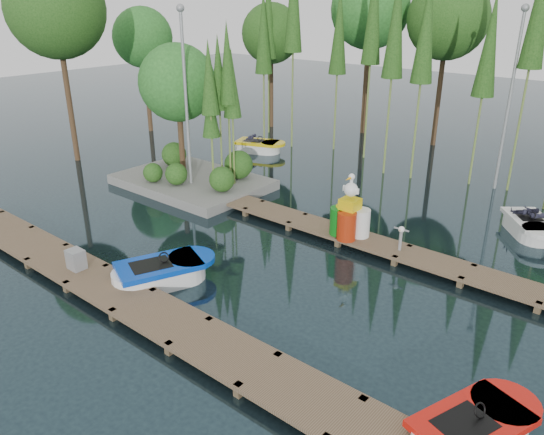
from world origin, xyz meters
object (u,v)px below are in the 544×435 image
Objects in this scene: boat_yellow_far at (258,146)px; utility_cabinet at (76,259)px; island at (188,110)px; yellow_barrel at (345,219)px; drum_cluster at (349,219)px; boat_blue at (162,273)px; boat_red at (473,432)px.

utility_cabinet is (4.82, -13.38, 0.30)m from boat_yellow_far.
island is 8.61m from yellow_barrel.
boat_blue is at bearing -116.34° from drum_cluster.
boat_blue is 1.09× the size of boat_yellow_far.
boat_yellow_far is 11.32m from yellow_barrel.
boat_blue reaches higher than boat_red.
island is 9.01m from utility_cabinet.
boat_yellow_far is at bearing 109.79° from utility_cabinet.
boat_red is 1.43× the size of drum_cluster.
boat_red is 5.23× the size of utility_cabinet.
boat_red is at bearing 6.07° from utility_cabinet.
drum_cluster is at bearing 55.06° from utility_cabinet.
yellow_barrel is at bearing 157.42° from boat_red.
drum_cluster reaches higher than yellow_barrel.
boat_blue is 1.54× the size of drum_cluster.
boat_blue is 5.61× the size of utility_cabinet.
boat_blue is at bearing -113.56° from yellow_barrel.
drum_cluster reaches higher than boat_yellow_far.
island reaches higher than yellow_barrel.
island is at bearing 115.40° from utility_cabinet.
utility_cabinet is at bearing -64.60° from island.
yellow_barrel is at bearing -5.49° from island.
boat_blue is 13.85m from boat_yellow_far.
island is 2.27× the size of boat_yellow_far.
boat_red is at bearing -37.62° from boat_yellow_far.
island reaches higher than boat_red.
utility_cabinet is 0.61× the size of yellow_barrel.
yellow_barrel reaches higher than utility_cabinet.
boat_blue is 1.07× the size of boat_red.
drum_cluster is (-6.21, 5.68, 0.65)m from boat_red.
utility_cabinet is (3.70, -7.79, -2.59)m from island.
yellow_barrel is at bearing 148.47° from drum_cluster.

